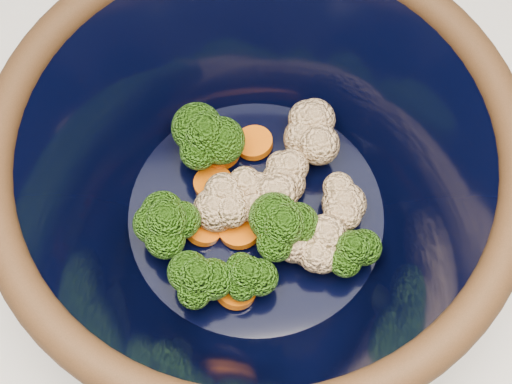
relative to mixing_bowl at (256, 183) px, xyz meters
name	(u,v)px	position (x,y,z in m)	size (l,w,h in m)	color
mixing_bowl	(256,183)	(0.00, 0.00, 0.00)	(0.41, 0.41, 0.14)	black
vegetable_pile	(256,209)	(0.00, -0.01, -0.02)	(0.16, 0.14, 0.06)	#608442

